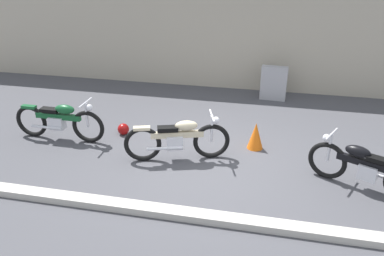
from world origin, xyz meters
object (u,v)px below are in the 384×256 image
(stone_marker, at_px, (274,83))
(traffic_cone, at_px, (256,136))
(motorcycle_black, at_px, (365,168))
(motorcycle_green, at_px, (60,120))
(helmet, at_px, (123,129))
(motorcycle_cream, at_px, (178,139))

(stone_marker, relative_size, traffic_cone, 1.64)
(traffic_cone, distance_m, motorcycle_black, 2.16)
(traffic_cone, distance_m, motorcycle_green, 4.05)
(motorcycle_green, height_order, motorcycle_black, motorcycle_green)
(stone_marker, relative_size, helmet, 3.63)
(helmet, relative_size, traffic_cone, 0.45)
(stone_marker, bearing_deg, helmet, -137.74)
(motorcycle_black, bearing_deg, traffic_cone, -5.83)
(motorcycle_green, distance_m, motorcycle_cream, 2.63)
(motorcycle_cream, bearing_deg, traffic_cone, 11.01)
(helmet, height_order, motorcycle_black, motorcycle_black)
(helmet, distance_m, motorcycle_cream, 1.66)
(motorcycle_cream, bearing_deg, motorcycle_green, 156.00)
(motorcycle_cream, bearing_deg, motorcycle_black, -23.62)
(motorcycle_cream, height_order, motorcycle_black, motorcycle_cream)
(stone_marker, bearing_deg, motorcycle_green, -142.35)
(stone_marker, xyz_separation_m, traffic_cone, (-0.27, -2.85, -0.18))
(traffic_cone, relative_size, motorcycle_green, 0.27)
(stone_marker, xyz_separation_m, motorcycle_cream, (-1.68, -3.61, -0.02))
(helmet, bearing_deg, motorcycle_cream, -29.19)
(traffic_cone, xyz_separation_m, motorcycle_black, (1.85, -1.12, 0.15))
(motorcycle_black, bearing_deg, motorcycle_cream, 19.10)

